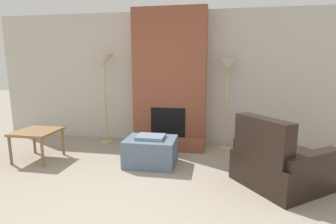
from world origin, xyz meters
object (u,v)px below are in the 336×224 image
Objects in this scene: armchair at (279,165)px; side_table at (37,134)px; ottoman at (151,151)px; floor_lamp_right at (228,69)px; floor_lamp_left at (103,64)px.

armchair is 3.76m from side_table.
floor_lamp_right is (1.20, 1.02, 1.27)m from ottoman.
side_table is (-1.92, -0.11, 0.21)m from ottoman.
floor_lamp_right reaches higher than ottoman.
floor_lamp_right reaches higher than armchair.
ottoman is 2.02m from floor_lamp_right.
armchair reaches higher than ottoman.
armchair is 0.78× the size of floor_lamp_left.
floor_lamp_right is at bearing 40.40° from ottoman.
floor_lamp_left is (-3.01, 1.43, 1.31)m from armchair.
floor_lamp_right is (-0.64, 1.43, 1.21)m from armchair.
floor_lamp_left reaches higher than armchair.
floor_lamp_left is (-1.18, 1.02, 1.37)m from ottoman.
side_table is 1.77m from floor_lamp_left.
armchair is 2.14× the size of side_table.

